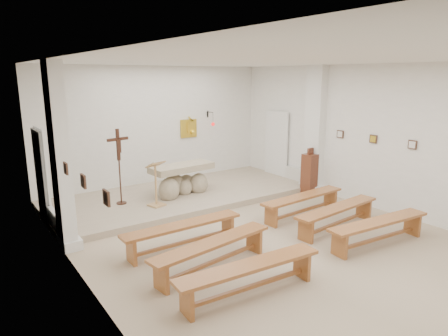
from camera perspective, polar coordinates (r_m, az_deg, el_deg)
ground at (r=8.16m, az=6.46°, el=-10.27°), size 7.00×10.00×0.00m
wall_left at (r=5.97m, az=-19.14°, el=-1.94°), size 0.02×10.00×3.50m
wall_right at (r=10.27m, az=21.55°, el=3.92°), size 0.02×10.00×3.50m
wall_back at (r=11.79m, az=-9.60°, el=5.71°), size 7.00×0.02×3.50m
ceiling at (r=7.50m, az=7.17°, el=15.02°), size 7.00×10.00×0.02m
sanctuary_platform at (r=10.84m, az=-5.85°, el=-3.88°), size 6.98×3.00×0.15m
pilaster_left at (r=7.89m, az=-22.37°, el=1.34°), size 0.26×0.55×3.50m
pilaster_right at (r=11.39m, az=12.83°, el=5.32°), size 0.26×0.55×3.50m
gold_wall_relief at (r=12.26m, az=-5.07°, el=5.65°), size 0.55×0.04×0.55m
sanctuary_lamp at (r=12.39m, az=-1.68°, el=6.51°), size 0.11×0.36×0.44m
station_frame_left_front at (r=5.24m, az=-16.46°, el=-4.12°), size 0.03×0.20×0.20m
station_frame_left_mid at (r=6.17m, az=-19.46°, el=-1.78°), size 0.03×0.20×0.20m
station_frame_left_rear at (r=7.11m, az=-21.67°, el=-0.05°), size 0.03×0.20×0.20m
station_frame_right_front at (r=9.85m, az=25.32°, el=3.04°), size 0.03×0.20×0.20m
station_frame_right_mid at (r=10.37m, az=20.56°, el=3.91°), size 0.03×0.20×0.20m
station_frame_right_rear at (r=10.96m, az=16.27°, el=4.67°), size 0.03×0.20×0.20m
radiator_left at (r=8.93m, az=-22.95°, el=-7.31°), size 0.10×0.85×0.52m
radiator_right at (r=12.19m, az=10.25°, el=-1.17°), size 0.10×0.85×0.52m
altar at (r=10.59m, az=-6.09°, el=-1.97°), size 1.76×0.84×0.88m
lectern at (r=9.67m, az=-9.67°, el=-2.18°), size 0.47×0.42×1.13m
crucifix_stand at (r=9.90m, az=-14.76°, el=0.96°), size 0.56×0.24×1.85m
potted_plant at (r=10.73m, az=-7.75°, el=-2.26°), size 0.60×0.58×0.51m
donation_pedestal at (r=11.33m, az=12.09°, el=-0.78°), size 0.38×0.38×1.29m
bench_left_front at (r=7.64m, az=-5.87°, el=-8.81°), size 2.40×0.39×0.51m
bench_right_front at (r=9.51m, az=11.21°, el=-4.57°), size 2.42×0.52×0.51m
bench_left_second at (r=6.85m, az=-1.68°, el=-11.42°), size 2.43×0.71×0.51m
bench_right_second at (r=8.88m, az=15.89°, el=-6.10°), size 2.43×0.58×0.51m
bench_left_third at (r=6.12m, az=3.67°, el=-14.60°), size 2.42×0.54×0.51m
bench_right_third at (r=8.33m, az=21.26°, el=-7.79°), size 2.43×0.59×0.51m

